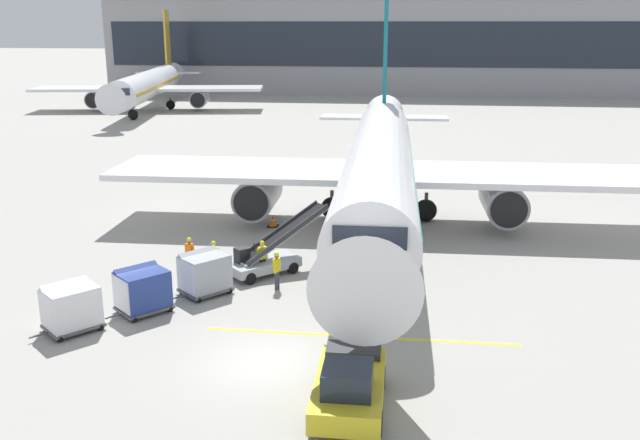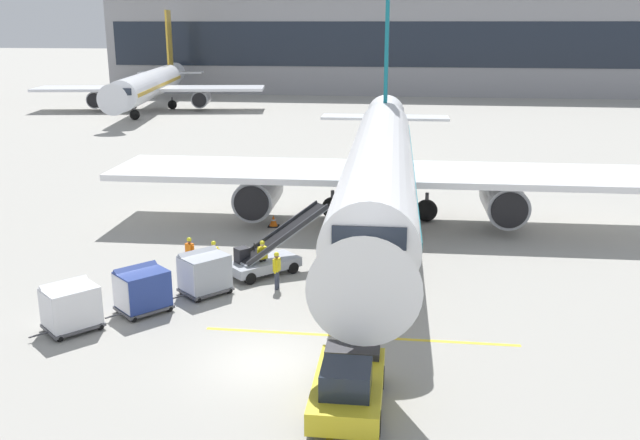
{
  "view_description": "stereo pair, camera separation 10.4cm",
  "coord_description": "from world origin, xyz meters",
  "px_view_note": "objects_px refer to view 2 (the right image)",
  "views": [
    {
      "loc": [
        4.69,
        -21.74,
        11.52
      ],
      "look_at": [
        0.92,
        8.42,
        2.89
      ],
      "focal_mm": 39.03,
      "sensor_mm": 36.0,
      "label": 1
    },
    {
      "loc": [
        4.79,
        -21.73,
        11.52
      ],
      "look_at": [
        0.92,
        8.42,
        2.89
      ],
      "focal_mm": 39.03,
      "sensor_mm": 36.0,
      "label": 2
    }
  ],
  "objects_px": {
    "safety_cone_engine_keepout": "(273,221)",
    "distant_airplane": "(150,85)",
    "belt_loader": "(268,256)",
    "pushback_tug": "(348,385)",
    "ground_crew_by_loader": "(277,268)",
    "baggage_cart_third": "(70,306)",
    "ground_crew_wingwalker": "(214,256)",
    "parked_airplane": "(380,165)",
    "baggage_cart_second": "(142,289)",
    "ground_crew_marshaller": "(190,252)",
    "ground_crew_by_carts": "(263,256)",
    "baggage_cart_lead": "(204,272)"
  },
  "relations": [
    {
      "from": "parked_airplane",
      "to": "pushback_tug",
      "type": "distance_m",
      "value": 21.09
    },
    {
      "from": "baggage_cart_lead",
      "to": "pushback_tug",
      "type": "distance_m",
      "value": 11.3
    },
    {
      "from": "ground_crew_by_carts",
      "to": "parked_airplane",
      "type": "bearing_deg",
      "value": 62.5
    },
    {
      "from": "parked_airplane",
      "to": "baggage_cart_second",
      "type": "distance_m",
      "value": 17.23
    },
    {
      "from": "baggage_cart_second",
      "to": "ground_crew_marshaller",
      "type": "relative_size",
      "value": 1.47
    },
    {
      "from": "belt_loader",
      "to": "baggage_cart_third",
      "type": "distance_m",
      "value": 9.59
    },
    {
      "from": "baggage_cart_second",
      "to": "distant_airplane",
      "type": "xyz_separation_m",
      "value": [
        -24.55,
        66.77,
        2.38
      ]
    },
    {
      "from": "baggage_cart_third",
      "to": "safety_cone_engine_keepout",
      "type": "distance_m",
      "value": 15.89
    },
    {
      "from": "baggage_cart_second",
      "to": "ground_crew_wingwalker",
      "type": "xyz_separation_m",
      "value": [
        1.79,
        4.47,
        -0.0
      ]
    },
    {
      "from": "belt_loader",
      "to": "ground_crew_by_loader",
      "type": "height_order",
      "value": "belt_loader"
    },
    {
      "from": "baggage_cart_second",
      "to": "belt_loader",
      "type": "bearing_deg",
      "value": 50.97
    },
    {
      "from": "ground_crew_by_loader",
      "to": "distant_airplane",
      "type": "height_order",
      "value": "distant_airplane"
    },
    {
      "from": "pushback_tug",
      "to": "ground_crew_by_loader",
      "type": "bearing_deg",
      "value": 112.7
    },
    {
      "from": "baggage_cart_second",
      "to": "pushback_tug",
      "type": "relative_size",
      "value": 0.58
    },
    {
      "from": "ground_crew_marshaller",
      "to": "safety_cone_engine_keepout",
      "type": "xyz_separation_m",
      "value": [
        2.46,
        8.15,
        -0.66
      ]
    },
    {
      "from": "baggage_cart_second",
      "to": "ground_crew_by_loader",
      "type": "relative_size",
      "value": 1.47
    },
    {
      "from": "pushback_tug",
      "to": "distant_airplane",
      "type": "bearing_deg",
      "value": 114.66
    },
    {
      "from": "ground_crew_by_loader",
      "to": "ground_crew_by_carts",
      "type": "xyz_separation_m",
      "value": [
        -0.98,
        1.57,
        0.0
      ]
    },
    {
      "from": "ground_crew_by_loader",
      "to": "baggage_cart_third",
      "type": "bearing_deg",
      "value": -143.4
    },
    {
      "from": "baggage_cart_second",
      "to": "safety_cone_engine_keepout",
      "type": "relative_size",
      "value": 3.7
    },
    {
      "from": "baggage_cart_second",
      "to": "ground_crew_wingwalker",
      "type": "distance_m",
      "value": 4.81
    },
    {
      "from": "parked_airplane",
      "to": "ground_crew_marshaller",
      "type": "bearing_deg",
      "value": -131.79
    },
    {
      "from": "baggage_cart_third",
      "to": "ground_crew_by_carts",
      "type": "xyz_separation_m",
      "value": [
        6.13,
        6.85,
        -0.0
      ]
    },
    {
      "from": "ground_crew_by_loader",
      "to": "ground_crew_wingwalker",
      "type": "height_order",
      "value": "same"
    },
    {
      "from": "pushback_tug",
      "to": "baggage_cart_second",
      "type": "bearing_deg",
      "value": 144.5
    },
    {
      "from": "parked_airplane",
      "to": "distant_airplane",
      "type": "relative_size",
      "value": 1.03
    },
    {
      "from": "belt_loader",
      "to": "ground_crew_wingwalker",
      "type": "distance_m",
      "value": 2.52
    },
    {
      "from": "belt_loader",
      "to": "ground_crew_by_loader",
      "type": "bearing_deg",
      "value": -67.35
    },
    {
      "from": "ground_crew_wingwalker",
      "to": "parked_airplane",
      "type": "bearing_deg",
      "value": 53.9
    },
    {
      "from": "baggage_cart_lead",
      "to": "ground_crew_by_loader",
      "type": "bearing_deg",
      "value": 16.99
    },
    {
      "from": "ground_crew_by_carts",
      "to": "ground_crew_marshaller",
      "type": "xyz_separation_m",
      "value": [
        -3.55,
        0.06,
        0.0
      ]
    },
    {
      "from": "ground_crew_marshaller",
      "to": "baggage_cart_lead",
      "type": "bearing_deg",
      "value": -60.46
    },
    {
      "from": "ground_crew_marshaller",
      "to": "distant_airplane",
      "type": "height_order",
      "value": "distant_airplane"
    },
    {
      "from": "pushback_tug",
      "to": "ground_crew_marshaller",
      "type": "height_order",
      "value": "pushback_tug"
    },
    {
      "from": "pushback_tug",
      "to": "ground_crew_wingwalker",
      "type": "distance_m",
      "value": 13.15
    },
    {
      "from": "baggage_cart_lead",
      "to": "baggage_cart_second",
      "type": "distance_m",
      "value": 3.01
    },
    {
      "from": "belt_loader",
      "to": "distant_airplane",
      "type": "relative_size",
      "value": 0.12
    },
    {
      "from": "belt_loader",
      "to": "safety_cone_engine_keepout",
      "type": "relative_size",
      "value": 6.71
    },
    {
      "from": "baggage_cart_third",
      "to": "ground_crew_marshaller",
      "type": "bearing_deg",
      "value": 69.5
    },
    {
      "from": "baggage_cart_second",
      "to": "pushback_tug",
      "type": "height_order",
      "value": "baggage_cart_second"
    },
    {
      "from": "belt_loader",
      "to": "safety_cone_engine_keepout",
      "type": "height_order",
      "value": "belt_loader"
    },
    {
      "from": "belt_loader",
      "to": "baggage_cart_second",
      "type": "xyz_separation_m",
      "value": [
        -4.2,
        -5.19,
        0.13
      ]
    },
    {
      "from": "safety_cone_engine_keepout",
      "to": "distant_airplane",
      "type": "height_order",
      "value": "distant_airplane"
    },
    {
      "from": "ground_crew_by_loader",
      "to": "distant_airplane",
      "type": "distance_m",
      "value": 70.13
    },
    {
      "from": "baggage_cart_lead",
      "to": "baggage_cart_third",
      "type": "relative_size",
      "value": 1.0
    },
    {
      "from": "ground_crew_by_loader",
      "to": "baggage_cart_second",
      "type": "bearing_deg",
      "value": -147.31
    },
    {
      "from": "pushback_tug",
      "to": "ground_crew_marshaller",
      "type": "distance_m",
      "value": 14.22
    },
    {
      "from": "ground_crew_marshaller",
      "to": "safety_cone_engine_keepout",
      "type": "distance_m",
      "value": 8.53
    },
    {
      "from": "baggage_cart_second",
      "to": "ground_crew_by_carts",
      "type": "height_order",
      "value": "baggage_cart_second"
    },
    {
      "from": "belt_loader",
      "to": "pushback_tug",
      "type": "relative_size",
      "value": 1.06
    }
  ]
}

